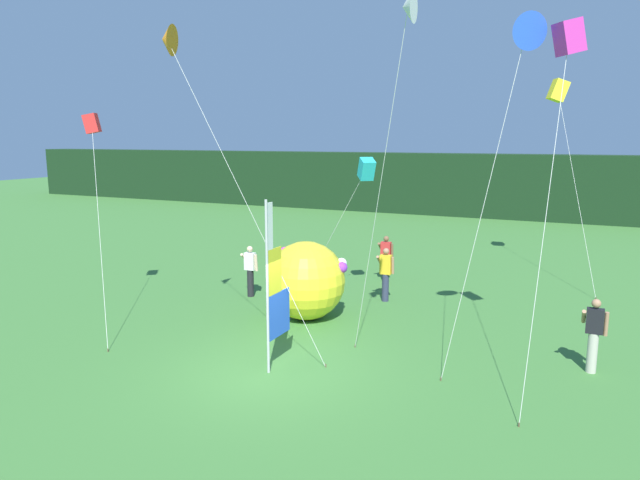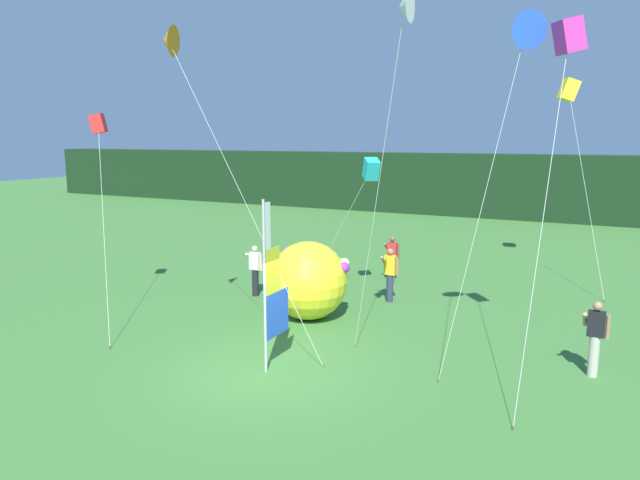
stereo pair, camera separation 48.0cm
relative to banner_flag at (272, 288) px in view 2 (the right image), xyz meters
name	(u,v)px [view 2 (the right image)]	position (x,y,z in m)	size (l,w,h in m)	color
ground_plane	(269,370)	(0.02, -0.19, -1.87)	(120.00, 120.00, 0.00)	#3D7533
distant_treeline	(502,186)	(0.02, 28.64, 0.20)	(80.00, 2.40, 4.15)	black
banner_flag	(272,288)	(0.00, 0.00, 0.00)	(0.06, 1.03, 3.91)	#B7B7BC
person_near_banner	(255,269)	(-3.74, 4.97, -0.96)	(0.55, 0.48, 1.70)	black
person_mid_field	(595,337)	(6.56, 2.81, -0.96)	(0.55, 0.48, 1.70)	#B7B2A3
person_far_left	(392,258)	(-0.32, 8.75, -0.96)	(0.55, 0.48, 1.70)	brown
person_far_right	(390,273)	(0.50, 6.33, -0.94)	(0.55, 0.48, 1.74)	#2D334C
inflatable_balloon	(309,280)	(-1.00, 3.59, -0.73)	(2.33, 2.28, 2.28)	yellow
kite_white_delta_0	(404,9)	(2.74, 0.64, 5.82)	(1.72, 1.72, 8.07)	brown
kite_magenta_box_1	(569,38)	(5.64, 2.24, 5.29)	(0.73, 3.12, 7.58)	brown
kite_red_box_2	(98,125)	(-6.91, 1.65, 3.69)	(3.00, 2.84, 5.91)	brown
kite_yellow_box_3	(569,91)	(4.90, 12.81, 5.03)	(2.23, 3.79, 7.37)	brown
kite_blue_delta_4	(526,31)	(4.81, 2.23, 5.48)	(1.63, 1.72, 7.79)	brown
kite_cyan_box_5	(371,170)	(-0.18, 6.24, 2.35)	(2.82, 0.84, 4.61)	brown
kite_orange_delta_6	(169,42)	(-2.89, 0.26, 5.54)	(4.22, 0.79, 7.83)	brown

